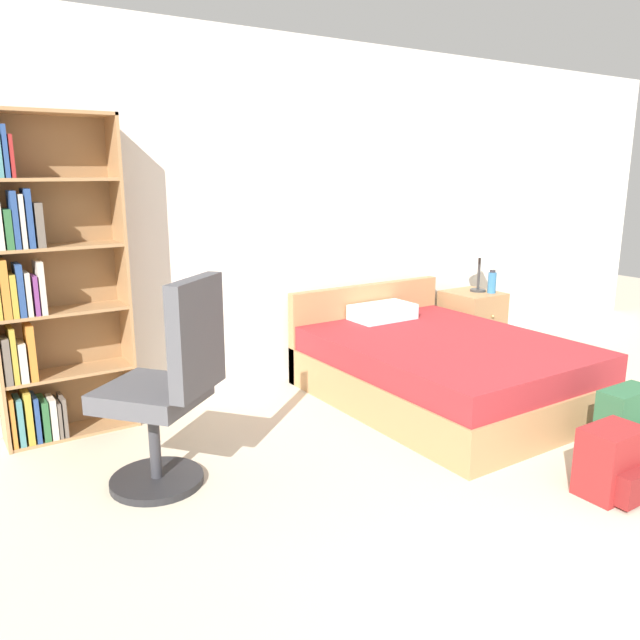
% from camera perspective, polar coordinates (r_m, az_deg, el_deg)
% --- Properties ---
extents(wall_back, '(9.00, 0.06, 2.60)m').
position_cam_1_polar(wall_back, '(4.84, -3.17, 9.51)').
color(wall_back, white).
rests_on(wall_back, ground_plane).
extents(bookshelf, '(0.79, 0.27, 1.97)m').
position_cam_1_polar(bookshelf, '(4.09, -24.19, 2.60)').
color(bookshelf, '#AD7F51').
rests_on(bookshelf, ground_plane).
extents(bed, '(1.46, 1.92, 0.72)m').
position_cam_1_polar(bed, '(4.63, 10.69, -4.22)').
color(bed, '#AD7F51').
rests_on(bed, ground_plane).
extents(office_chair, '(0.71, 0.72, 1.13)m').
position_cam_1_polar(office_chair, '(3.31, -13.67, -6.32)').
color(office_chair, '#232326').
rests_on(office_chair, ground_plane).
extents(nightstand, '(0.44, 0.48, 0.58)m').
position_cam_1_polar(nightstand, '(5.77, 13.67, -0.34)').
color(nightstand, '#AD7F51').
rests_on(nightstand, ground_plane).
extents(table_lamp, '(0.23, 0.23, 0.49)m').
position_cam_1_polar(table_lamp, '(5.70, 14.45, 6.32)').
color(table_lamp, '#333333').
rests_on(table_lamp, nightstand).
extents(water_bottle, '(0.07, 0.07, 0.20)m').
position_cam_1_polar(water_bottle, '(5.70, 15.45, 3.36)').
color(water_bottle, teal).
rests_on(water_bottle, nightstand).
extents(backpack_green, '(0.36, 0.23, 0.41)m').
position_cam_1_polar(backpack_green, '(4.10, 26.18, -8.55)').
color(backpack_green, '#2D603D').
rests_on(backpack_green, ground_plane).
extents(backpack_red, '(0.32, 0.30, 0.36)m').
position_cam_1_polar(backpack_red, '(3.61, 25.23, -11.79)').
color(backpack_red, maroon).
rests_on(backpack_red, ground_plane).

